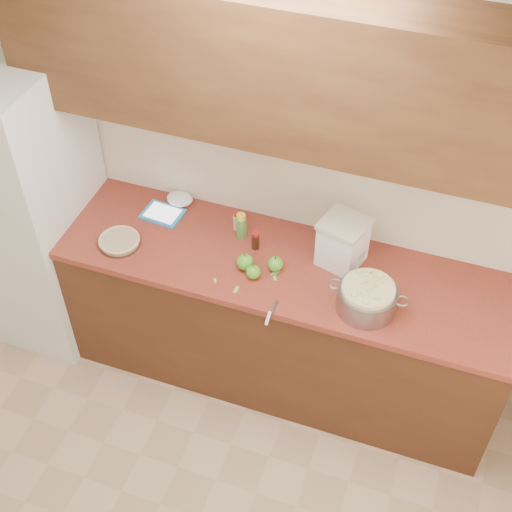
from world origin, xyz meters
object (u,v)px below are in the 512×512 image
(pie, at_px, (119,241))
(colander, at_px, (367,298))
(flour_canister, at_px, (343,242))
(tablet, at_px, (163,214))

(pie, bearing_deg, colander, -0.06)
(flour_canister, height_order, tablet, flour_canister)
(pie, height_order, tablet, pie)
(flour_canister, distance_m, tablet, 1.03)
(pie, height_order, flour_canister, flour_canister)
(pie, relative_size, tablet, 0.99)
(flour_canister, relative_size, tablet, 1.18)
(colander, height_order, flour_canister, flour_canister)
(flour_canister, xyz_separation_m, tablet, (-1.02, 0.02, -0.13))
(pie, xyz_separation_m, tablet, (0.12, 0.28, -0.01))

